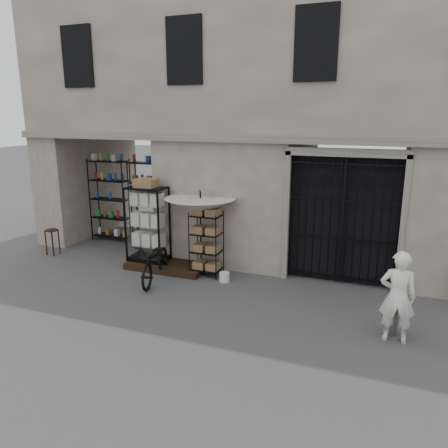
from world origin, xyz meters
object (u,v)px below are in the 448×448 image
at_px(white_bucket, 224,277).
at_px(bicycle, 156,281).
at_px(market_umbrella, 200,202).
at_px(wooden_stool, 52,241).
at_px(wire_rack, 206,244).
at_px(steel_bollard, 394,311).
at_px(display_cabinet, 148,228).
at_px(shopkeeper, 393,340).

height_order(white_bucket, bicycle, bicycle).
height_order(market_umbrella, wooden_stool, market_umbrella).
xyz_separation_m(wire_rack, steel_bollard, (4.24, -1.53, -0.31)).
height_order(display_cabinet, market_umbrella, market_umbrella).
xyz_separation_m(wire_rack, shopkeeper, (4.26, -1.75, -0.77)).
xyz_separation_m(display_cabinet, white_bucket, (2.21, -0.33, -0.89)).
xyz_separation_m(wire_rack, market_umbrella, (-0.22, 0.18, 0.99)).
xyz_separation_m(wooden_stool, shopkeeper, (8.87, -1.66, -0.37)).
bearing_deg(white_bucket, wooden_stool, 178.07).
xyz_separation_m(bicycle, shopkeeper, (5.21, -0.96, 0.00)).
relative_size(display_cabinet, white_bucket, 8.75).
bearing_deg(display_cabinet, wire_rack, -9.31).
bearing_deg(steel_bollard, display_cabinet, 164.75).
bearing_deg(bicycle, market_umbrella, 40.68).
bearing_deg(market_umbrella, wooden_stool, -176.54).
distance_m(display_cabinet, white_bucket, 2.40).
height_order(wooden_stool, steel_bollard, steel_bollard).
distance_m(market_umbrella, wooden_stool, 4.60).
xyz_separation_m(display_cabinet, steel_bollard, (5.88, -1.60, -0.54)).
relative_size(market_umbrella, white_bucket, 10.46).
relative_size(wire_rack, market_umbrella, 0.64).
height_order(wire_rack, bicycle, wire_rack).
height_order(bicycle, shopkeeper, bicycle).
bearing_deg(steel_bollard, wire_rack, 160.16).
relative_size(steel_bollard, shopkeeper, 0.56).
height_order(display_cabinet, shopkeeper, display_cabinet).
distance_m(display_cabinet, wire_rack, 1.66).
bearing_deg(wooden_stool, bicycle, -10.83).
xyz_separation_m(wire_rack, bicycle, (-0.95, -0.79, -0.77)).
distance_m(wire_rack, market_umbrella, 1.03).
bearing_deg(bicycle, white_bucket, 6.70).
distance_m(wire_rack, bicycle, 1.45).
distance_m(market_umbrella, steel_bollard, 4.95).
relative_size(white_bucket, shopkeeper, 0.14).
height_order(market_umbrella, white_bucket, market_umbrella).
xyz_separation_m(display_cabinet, market_umbrella, (1.42, 0.11, 0.76)).
bearing_deg(white_bucket, display_cabinet, 171.40).
bearing_deg(wooden_stool, shopkeeper, -10.62).
distance_m(market_umbrella, shopkeeper, 5.19).
bearing_deg(bicycle, steel_bollard, -20.68).
bearing_deg(wire_rack, wooden_stool, -176.24).
distance_m(wire_rack, wooden_stool, 4.62).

